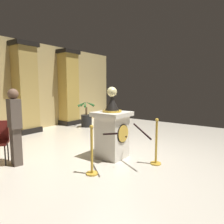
{
  "coord_description": "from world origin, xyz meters",
  "views": [
    {
      "loc": [
        -4.18,
        -2.99,
        1.74
      ],
      "look_at": [
        -0.28,
        -0.11,
        1.13
      ],
      "focal_mm": 32.47,
      "sensor_mm": 36.0,
      "label": 1
    }
  ],
  "objects_px": {
    "stanchion_near": "(92,157)",
    "bystander_guest": "(15,125)",
    "stanchion_far": "(156,148)",
    "potted_palm_right": "(86,118)",
    "pedestal_clock": "(112,130)"
  },
  "relations": [
    {
      "from": "potted_palm_right",
      "to": "bystander_guest",
      "type": "relative_size",
      "value": 0.67
    },
    {
      "from": "potted_palm_right",
      "to": "bystander_guest",
      "type": "bearing_deg",
      "value": -156.93
    },
    {
      "from": "potted_palm_right",
      "to": "bystander_guest",
      "type": "xyz_separation_m",
      "value": [
        -4.07,
        -1.73,
        0.53
      ]
    },
    {
      "from": "stanchion_far",
      "to": "bystander_guest",
      "type": "relative_size",
      "value": 0.62
    },
    {
      "from": "stanchion_far",
      "to": "bystander_guest",
      "type": "xyz_separation_m",
      "value": [
        -1.87,
        2.5,
        0.54
      ]
    },
    {
      "from": "stanchion_far",
      "to": "stanchion_near",
      "type": "bearing_deg",
      "value": 147.37
    },
    {
      "from": "stanchion_near",
      "to": "stanchion_far",
      "type": "bearing_deg",
      "value": -32.63
    },
    {
      "from": "pedestal_clock",
      "to": "stanchion_far",
      "type": "relative_size",
      "value": 1.65
    },
    {
      "from": "bystander_guest",
      "to": "pedestal_clock",
      "type": "bearing_deg",
      "value": -40.88
    },
    {
      "from": "stanchion_far",
      "to": "potted_palm_right",
      "type": "height_order",
      "value": "potted_palm_right"
    },
    {
      "from": "stanchion_far",
      "to": "potted_palm_right",
      "type": "relative_size",
      "value": 0.92
    },
    {
      "from": "stanchion_near",
      "to": "bystander_guest",
      "type": "height_order",
      "value": "bystander_guest"
    },
    {
      "from": "pedestal_clock",
      "to": "stanchion_far",
      "type": "distance_m",
      "value": 1.13
    },
    {
      "from": "stanchion_far",
      "to": "bystander_guest",
      "type": "distance_m",
      "value": 3.17
    },
    {
      "from": "bystander_guest",
      "to": "potted_palm_right",
      "type": "bearing_deg",
      "value": 23.07
    }
  ]
}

